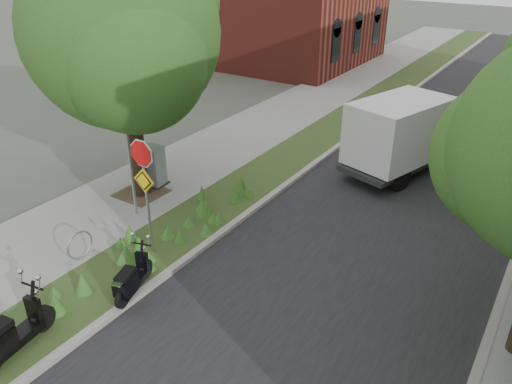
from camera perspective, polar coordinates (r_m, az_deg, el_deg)
ground at (r=12.18m, az=-8.77°, el=-10.53°), size 120.00×120.00×0.00m
sidewalk_near at (r=21.48m, az=0.25°, el=7.34°), size 3.50×60.00×0.12m
verge at (r=20.21m, az=6.84°, el=5.83°), size 2.00×60.00×0.12m
kerb_near at (r=19.82m, az=9.42°, el=5.22°), size 0.20×60.00×0.13m
road at (r=18.86m, az=19.09°, el=2.64°), size 7.00×60.00×0.01m
street_tree_main at (r=14.82m, az=-14.97°, el=16.34°), size 6.21×5.54×7.66m
bare_post at (r=14.24m, az=-14.35°, el=4.65°), size 0.08×0.08×4.00m
bike_hoop at (r=13.30m, az=-19.49°, el=-5.77°), size 0.06×0.78×0.77m
sign_assembly at (r=12.18m, az=-12.70°, el=1.96°), size 0.94×0.08×3.22m
scooter_near at (r=10.96m, az=-26.61°, el=-14.94°), size 0.57×1.88×0.90m
scooter_far at (r=11.68m, az=-14.19°, el=-10.01°), size 0.63×1.54×0.75m
box_truck at (r=17.84m, az=16.83°, el=6.67°), size 3.25×5.28×2.24m
utility_cabinet at (r=16.51m, az=-12.00°, el=2.95°), size 1.05×0.76×1.32m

